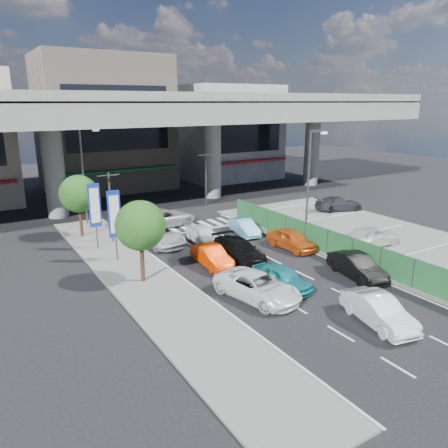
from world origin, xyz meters
TOP-DOWN VIEW (x-y plane):
  - ground at (0.00, 0.00)m, footprint 120.00×120.00m
  - parking_lot at (11.00, 2.00)m, footprint 12.00×28.00m
  - sidewalk_left at (-7.00, 4.00)m, footprint 4.00×30.00m
  - fence_run at (5.30, 1.00)m, footprint 0.16×22.00m
  - expressway at (0.00, 22.00)m, footprint 64.00×14.00m
  - building_center at (0.00, 32.97)m, footprint 14.00×10.90m
  - building_east at (16.00, 31.97)m, footprint 12.00×10.90m
  - traffic_light_left at (-6.20, 12.00)m, footprint 1.60×1.24m
  - traffic_light_right at (5.50, 19.00)m, footprint 1.60×1.24m
  - street_lamp_right at (7.17, 6.00)m, footprint 1.65×0.22m
  - street_lamp_left at (-6.33, 18.00)m, footprint 1.65×0.22m
  - signboard_near at (-7.20, 7.99)m, footprint 0.80×0.14m
  - signboard_far at (-7.60, 10.99)m, footprint 0.80×0.14m
  - tree_near at (-7.00, 4.00)m, footprint 2.80×2.80m
  - tree_far at (-7.80, 14.50)m, footprint 2.80×2.80m
  - hatch_white_back_mid at (0.50, -6.26)m, footprint 2.29×4.40m
  - sedan_white_mid_left at (-2.68, -1.12)m, footprint 3.29×5.31m
  - taxi_teal_mid at (-0.79, -0.77)m, footprint 1.98×3.97m
  - hatch_black_mid_right at (3.98, -1.82)m, footprint 2.22×4.39m
  - taxi_orange_left at (-2.33, 4.26)m, footprint 1.54×3.91m
  - sedan_black_mid at (-0.35, 4.17)m, footprint 2.16×4.84m
  - taxi_orange_right at (4.07, 4.21)m, footprint 1.86×4.14m
  - wagon_silver_front_left at (-3.50, 9.95)m, footprint 2.92×5.22m
  - sedan_white_front_mid at (-0.60, 8.47)m, footprint 1.81×3.94m
  - kei_truck_front_right at (3.16, 8.75)m, footprint 1.95×3.90m
  - crossing_wagon_silver at (-1.21, 14.07)m, footprint 5.66×3.20m
  - parked_sedan_white at (9.19, 1.57)m, footprint 4.45×2.28m
  - parked_sedan_dgrey at (14.95, 10.35)m, footprint 4.80×3.09m
  - traffic_cone at (6.43, 4.70)m, footprint 0.40×0.40m

SIDE VIEW (x-z plane):
  - ground at x=0.00m, z-range 0.00..0.00m
  - parking_lot at x=11.00m, z-range 0.00..0.06m
  - sidewalk_left at x=-7.00m, z-range 0.00..0.12m
  - traffic_cone at x=6.43m, z-range 0.06..0.71m
  - kei_truck_front_right at x=3.16m, z-range 0.00..1.23m
  - taxi_orange_left at x=-2.33m, z-range 0.00..1.27m
  - taxi_teal_mid at x=-0.79m, z-range 0.00..1.30m
  - sedan_white_front_mid at x=-0.60m, z-range 0.00..1.31m
  - sedan_white_mid_left at x=-2.68m, z-range 0.00..1.37m
  - hatch_white_back_mid at x=0.50m, z-range 0.00..1.38m
  - hatch_black_mid_right at x=3.98m, z-range 0.00..1.38m
  - sedan_black_mid at x=-0.35m, z-range 0.00..1.38m
  - taxi_orange_right at x=4.07m, z-range 0.00..1.38m
  - wagon_silver_front_left at x=-3.50m, z-range 0.00..1.38m
  - parked_sedan_dgrey at x=14.95m, z-range 0.06..1.35m
  - crossing_wagon_silver at x=-1.21m, z-range 0.00..1.49m
  - parked_sedan_white at x=9.19m, z-range 0.06..1.51m
  - fence_run at x=5.30m, z-range 0.00..1.80m
  - signboard_near at x=-7.20m, z-range 0.71..5.41m
  - signboard_far at x=-7.60m, z-range 0.71..5.41m
  - tree_near at x=-7.00m, z-range 0.99..5.79m
  - tree_far at x=-7.80m, z-range 0.99..5.79m
  - traffic_light_left at x=-6.20m, z-range 1.34..6.54m
  - traffic_light_right at x=5.50m, z-range 1.34..6.54m
  - street_lamp_right at x=7.17m, z-range 0.77..8.77m
  - street_lamp_left at x=-6.33m, z-range 0.77..8.77m
  - building_east at x=16.00m, z-range -0.01..11.99m
  - building_center at x=0.00m, z-range -0.01..14.99m
  - expressway at x=0.00m, z-range 3.39..14.14m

